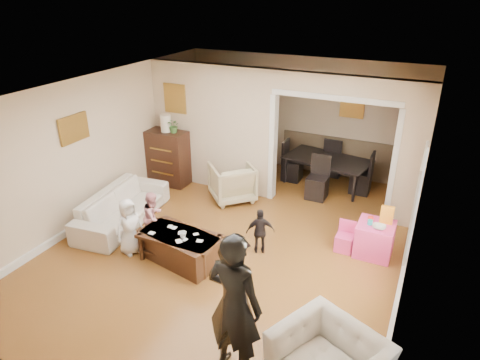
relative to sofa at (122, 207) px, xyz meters
The scene contains 26 objects.
floor 2.18m from the sofa, ahead, with size 7.00×7.00×0.00m, color #985C27.
partition_left 2.47m from the sofa, 70.42° to the left, with size 2.75×0.18×2.60m, color #C9B293.
partition_right 5.17m from the sofa, 24.77° to the left, with size 0.55×0.18×2.60m, color #C9B293.
partition_header 4.41m from the sofa, 33.34° to the left, with size 2.22×0.18×0.35m, color #C9B293.
window_pane 5.02m from the sofa, ahead, with size 0.03×0.95×1.10m, color white.
framed_art_partition 2.55m from the sofa, 91.94° to the left, with size 0.45×0.03×0.55m, color brown.
framed_art_sofa_wall 1.63m from the sofa, 154.66° to the right, with size 0.03×0.55×0.40m, color brown.
framed_art_alcove 5.15m from the sofa, 49.37° to the left, with size 0.45×0.03×0.55m, color brown.
sofa is the anchor object (origin of this frame).
armchair_back 2.20m from the sofa, 50.31° to the left, with size 0.81×0.83×0.75m, color #C7BA8A.
dresser 1.84m from the sofa, 96.01° to the left, with size 0.86×0.48×1.19m, color #351A10.
table_lamp 2.10m from the sofa, 96.01° to the left, with size 0.22×0.22×0.36m, color #F6E8C9.
potted_plant 2.08m from the sofa, 89.68° to the left, with size 0.27×0.23×0.30m, color #416C30.
coffee_table 1.71m from the sofa, 19.61° to the right, with size 1.25×0.63×0.47m, color #3A1F12.
coffee_cup 1.83m from the sofa, 20.04° to the right, with size 0.11×0.11×0.10m, color silver.
play_table 4.44m from the sofa, 12.00° to the left, with size 0.57×0.57×0.55m, color #FF4397.
cereal_box 4.59m from the sofa, 12.91° to the left, with size 0.20×0.07×0.30m, color yellow.
cyan_cup 4.34m from the sofa, 11.63° to the left, with size 0.08×0.08×0.08m, color #25B9B9.
toy_block 4.36m from the sofa, 13.88° to the left, with size 0.08×0.06×0.05m, color red.
play_bowl 4.47m from the sofa, 10.36° to the left, with size 0.21×0.21×0.05m, color silver.
dining_table 4.29m from the sofa, 46.67° to the left, with size 1.76×0.98×0.62m, color black.
adult_person 3.95m from the sofa, 32.20° to the right, with size 0.65×0.43×1.79m, color black.
child_kneel_a 1.06m from the sofa, 43.57° to the right, with size 0.47×0.30×0.96m, color white.
child_kneel_b 0.96m from the sofa, 16.74° to the right, with size 0.44×0.35×0.91m, color pink.
child_toddler 2.67m from the sofa, ahead, with size 0.46×0.19×0.78m, color black.
craft_papers 1.71m from the sofa, 20.02° to the right, with size 0.90×0.42×0.00m.
Camera 1 is at (2.76, -5.62, 4.02)m, focal length 32.05 mm.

